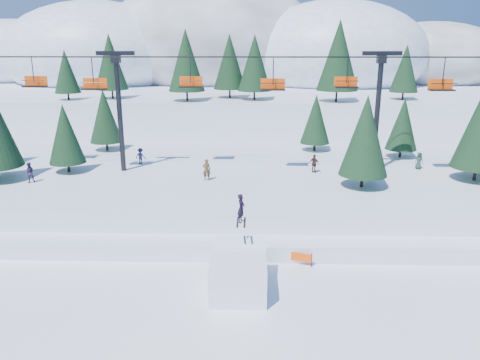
{
  "coord_description": "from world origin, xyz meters",
  "views": [
    {
      "loc": [
        2.5,
        -21.89,
        13.35
      ],
      "look_at": [
        1.71,
        6.0,
        5.2
      ],
      "focal_mm": 35.0,
      "sensor_mm": 36.0,
      "label": 1
    }
  ],
  "objects_px": {
    "banner_near": "(289,256)",
    "jump_kicker": "(239,272)",
    "banner_far": "(347,246)",
    "chairlift": "(242,93)"
  },
  "relations": [
    {
      "from": "chairlift",
      "to": "banner_far",
      "type": "bearing_deg",
      "value": -57.86
    },
    {
      "from": "banner_near",
      "to": "jump_kicker",
      "type": "bearing_deg",
      "value": -131.66
    },
    {
      "from": "jump_kicker",
      "to": "banner_far",
      "type": "bearing_deg",
      "value": 35.45
    },
    {
      "from": "banner_near",
      "to": "banner_far",
      "type": "distance_m",
      "value": 4.18
    },
    {
      "from": "banner_far",
      "to": "jump_kicker",
      "type": "bearing_deg",
      "value": -144.55
    },
    {
      "from": "banner_far",
      "to": "banner_near",
      "type": "bearing_deg",
      "value": -158.91
    },
    {
      "from": "banner_far",
      "to": "chairlift",
      "type": "bearing_deg",
      "value": 122.14
    },
    {
      "from": "chairlift",
      "to": "jump_kicker",
      "type": "bearing_deg",
      "value": -89.2
    },
    {
      "from": "chairlift",
      "to": "banner_far",
      "type": "xyz_separation_m",
      "value": [
        7.22,
        -11.49,
        -8.78
      ]
    },
    {
      "from": "banner_near",
      "to": "banner_far",
      "type": "bearing_deg",
      "value": 21.09
    }
  ]
}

